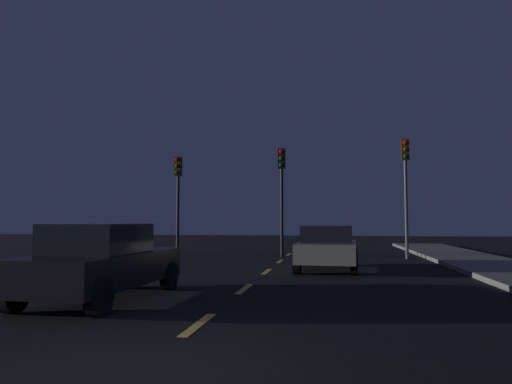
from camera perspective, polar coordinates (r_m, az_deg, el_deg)
The scene contains 12 objects.
ground_plane at distance 11.70m, azimuth -0.89°, elevation -11.53°, with size 80.00×80.00×0.00m, color black.
lane_stripe_second at distance 7.48m, azimuth -7.16°, elevation -15.98°, with size 0.16×1.60×0.01m, color #EACC4C.
lane_stripe_third at distance 11.12m, azimuth -1.46°, elevation -11.92°, with size 0.16×1.60×0.01m, color #EACC4C.
lane_stripe_fourth at distance 14.84m, azimuth 1.34°, elevation -9.83°, with size 0.16×1.60×0.01m, color #EACC4C.
lane_stripe_fifth at distance 18.59m, azimuth 3.00°, elevation -8.58°, with size 0.16×1.60×0.01m, color #EACC4C.
lane_stripe_sixth at distance 22.36m, azimuth 4.09°, elevation -7.74°, with size 0.16×1.60×0.01m, color #EACC4C.
lane_stripe_seventh at distance 26.14m, azimuth 4.87°, elevation -7.14°, with size 0.16×1.60×0.01m, color #EACC4C.
traffic_signal_left at distance 21.69m, azimuth -9.67°, elevation 0.76°, with size 0.32×0.38×4.61m.
traffic_signal_center at distance 20.63m, azimuth 3.21°, elevation 1.40°, with size 0.32×0.38×4.87m.
traffic_signal_right at distance 20.77m, azimuth 18.09°, elevation 2.02°, with size 0.32×0.38×5.14m.
car_stopped_ahead at distance 15.39m, azimuth 8.89°, elevation -6.81°, with size 2.08×3.98×1.46m.
car_adjacent_lane at distance 9.95m, azimuth -18.63°, elevation -8.21°, with size 1.98×4.26×1.55m.
Camera 1 is at (2.07, -4.41, 1.61)m, focal length 32.21 mm.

